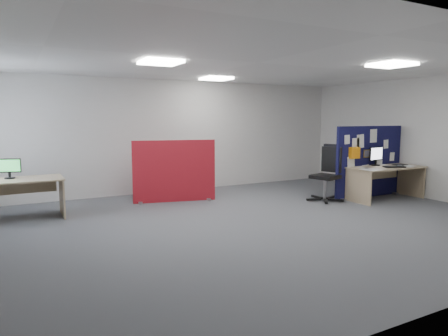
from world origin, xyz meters
name	(u,v)px	position (x,y,z in m)	size (l,w,h in m)	color
floor	(256,222)	(0.00, 0.00, 0.00)	(9.00, 9.00, 0.00)	#585A60
ceiling	(258,63)	(0.00, 0.00, 2.70)	(9.00, 7.00, 0.02)	white
wall_back	(180,136)	(0.00, 3.50, 1.35)	(9.00, 0.02, 2.70)	silver
wall_right	(428,138)	(4.50, 0.00, 1.35)	(0.02, 7.00, 2.70)	silver
ceiling_lights	(253,70)	(0.33, 0.67, 2.67)	(4.10, 4.10, 0.04)	white
navy_divider	(368,162)	(3.46, 0.71, 0.81)	(1.95, 0.30, 1.61)	#0E0E34
main_desk	(384,174)	(3.58, 0.36, 0.56)	(1.73, 0.77, 0.73)	tan
monitor_main	(376,155)	(3.55, 0.59, 0.96)	(0.48, 0.20, 0.42)	black
keyboard	(394,167)	(3.63, 0.15, 0.74)	(0.45, 0.18, 0.03)	black
mouse	(399,166)	(3.87, 0.21, 0.74)	(0.10, 0.06, 0.03)	gray
paper_tray	(400,165)	(4.11, 0.38, 0.74)	(0.28, 0.22, 0.01)	black
red_divider	(174,172)	(-0.62, 2.28, 0.65)	(1.73, 0.46, 1.33)	maroon
second_desk	(13,189)	(-3.68, 2.16, 0.55)	(1.63, 0.81, 0.73)	tan
monitor_second	(9,167)	(-3.72, 2.26, 0.93)	(0.38, 0.18, 0.36)	black
office_chair	(328,169)	(2.40, 0.85, 0.68)	(0.80, 0.76, 1.20)	black
desk_papers	(385,167)	(3.56, 0.32, 0.73)	(1.68, 0.85, 0.00)	white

